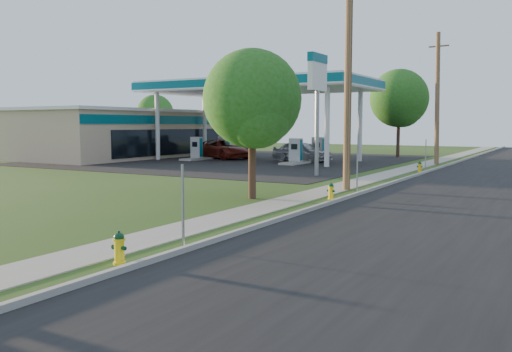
{
  "coord_description": "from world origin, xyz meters",
  "views": [
    {
      "loc": [
        8.02,
        -5.69,
        2.91
      ],
      "look_at": [
        0.0,
        8.0,
        1.4
      ],
      "focal_mm": 38.0,
      "sensor_mm": 36.0,
      "label": 1
    }
  ],
  "objects_px": {
    "price_pylon": "(317,79)",
    "tree_lot": "(400,100)",
    "hydrant_near": "(119,248)",
    "hydrant_far": "(420,167)",
    "car_red": "(223,149)",
    "car_silver": "(302,151)",
    "fuel_pump_se": "(318,152)",
    "utility_pole_far": "(437,98)",
    "hydrant_mid": "(331,191)",
    "fuel_pump_ne": "(296,154)",
    "fuel_pump_sw": "(224,149)",
    "utility_pole_mid": "(348,78)",
    "tree_back": "(155,115)",
    "tree_verge": "(253,102)",
    "fuel_pump_nw": "(197,151)"
  },
  "relations": [
    {
      "from": "fuel_pump_se",
      "to": "tree_verge",
      "type": "xyz_separation_m",
      "value": [
        6.78,
        -21.56,
        3.04
      ]
    },
    {
      "from": "price_pylon",
      "to": "car_red",
      "type": "relative_size",
      "value": 1.16
    },
    {
      "from": "hydrant_near",
      "to": "hydrant_mid",
      "type": "height_order",
      "value": "hydrant_near"
    },
    {
      "from": "fuel_pump_se",
      "to": "hydrant_mid",
      "type": "xyz_separation_m",
      "value": [
        9.47,
        -20.16,
        -0.4
      ]
    },
    {
      "from": "fuel_pump_nw",
      "to": "tree_lot",
      "type": "bearing_deg",
      "value": 43.52
    },
    {
      "from": "fuel_pump_sw",
      "to": "fuel_pump_se",
      "type": "bearing_deg",
      "value": 0.0
    },
    {
      "from": "car_red",
      "to": "tree_back",
      "type": "bearing_deg",
      "value": 79.02
    },
    {
      "from": "tree_verge",
      "to": "utility_pole_far",
      "type": "bearing_deg",
      "value": 84.64
    },
    {
      "from": "hydrant_far",
      "to": "car_silver",
      "type": "relative_size",
      "value": 0.14
    },
    {
      "from": "utility_pole_far",
      "to": "hydrant_far",
      "type": "bearing_deg",
      "value": -85.25
    },
    {
      "from": "hydrant_far",
      "to": "car_silver",
      "type": "height_order",
      "value": "car_silver"
    },
    {
      "from": "tree_lot",
      "to": "hydrant_near",
      "type": "distance_m",
      "value": 40.65
    },
    {
      "from": "fuel_pump_se",
      "to": "hydrant_near",
      "type": "xyz_separation_m",
      "value": [
        9.46,
        -31.58,
        -0.37
      ]
    },
    {
      "from": "fuel_pump_se",
      "to": "tree_lot",
      "type": "relative_size",
      "value": 0.41
    },
    {
      "from": "hydrant_far",
      "to": "car_silver",
      "type": "bearing_deg",
      "value": 155.3
    },
    {
      "from": "fuel_pump_sw",
      "to": "hydrant_mid",
      "type": "relative_size",
      "value": 4.82
    },
    {
      "from": "fuel_pump_ne",
      "to": "tree_back",
      "type": "bearing_deg",
      "value": 154.25
    },
    {
      "from": "fuel_pump_nw",
      "to": "fuel_pump_ne",
      "type": "relative_size",
      "value": 1.0
    },
    {
      "from": "utility_pole_far",
      "to": "hydrant_mid",
      "type": "height_order",
      "value": "utility_pole_far"
    },
    {
      "from": "fuel_pump_se",
      "to": "utility_pole_far",
      "type": "bearing_deg",
      "value": 6.41
    },
    {
      "from": "price_pylon",
      "to": "hydrant_near",
      "type": "height_order",
      "value": "price_pylon"
    },
    {
      "from": "hydrant_near",
      "to": "fuel_pump_sw",
      "type": "bearing_deg",
      "value": 120.31
    },
    {
      "from": "fuel_pump_sw",
      "to": "tree_back",
      "type": "relative_size",
      "value": 0.51
    },
    {
      "from": "fuel_pump_se",
      "to": "tree_lot",
      "type": "distance_m",
      "value": 10.34
    },
    {
      "from": "tree_lot",
      "to": "car_red",
      "type": "relative_size",
      "value": 1.32
    },
    {
      "from": "hydrant_near",
      "to": "hydrant_far",
      "type": "bearing_deg",
      "value": 89.92
    },
    {
      "from": "price_pylon",
      "to": "tree_lot",
      "type": "bearing_deg",
      "value": 92.55
    },
    {
      "from": "tree_verge",
      "to": "hydrant_far",
      "type": "xyz_separation_m",
      "value": [
        2.71,
        15.43,
        -3.43
      ]
    },
    {
      "from": "utility_pole_far",
      "to": "fuel_pump_ne",
      "type": "bearing_deg",
      "value": -150.67
    },
    {
      "from": "car_red",
      "to": "utility_pole_mid",
      "type": "bearing_deg",
      "value": -113.25
    },
    {
      "from": "tree_lot",
      "to": "price_pylon",
      "type": "bearing_deg",
      "value": -87.45
    },
    {
      "from": "fuel_pump_se",
      "to": "car_silver",
      "type": "xyz_separation_m",
      "value": [
        -0.74,
        -1.43,
        0.09
      ]
    },
    {
      "from": "fuel_pump_ne",
      "to": "hydrant_far",
      "type": "distance_m",
      "value": 9.74
    },
    {
      "from": "fuel_pump_sw",
      "to": "hydrant_far",
      "type": "height_order",
      "value": "fuel_pump_sw"
    },
    {
      "from": "tree_verge",
      "to": "hydrant_near",
      "type": "relative_size",
      "value": 8.2
    },
    {
      "from": "fuel_pump_sw",
      "to": "hydrant_near",
      "type": "distance_m",
      "value": 36.58
    },
    {
      "from": "utility_pole_mid",
      "to": "fuel_pump_se",
      "type": "xyz_separation_m",
      "value": [
        -8.9,
        17.0,
        -4.23
      ]
    },
    {
      "from": "fuel_pump_ne",
      "to": "hydrant_near",
      "type": "xyz_separation_m",
      "value": [
        9.46,
        -27.58,
        -0.37
      ]
    },
    {
      "from": "utility_pole_far",
      "to": "fuel_pump_se",
      "type": "bearing_deg",
      "value": -173.59
    },
    {
      "from": "tree_lot",
      "to": "utility_pole_far",
      "type": "bearing_deg",
      "value": -57.27
    },
    {
      "from": "tree_verge",
      "to": "car_silver",
      "type": "xyz_separation_m",
      "value": [
        -7.52,
        20.13,
        -2.95
      ]
    },
    {
      "from": "fuel_pump_ne",
      "to": "tree_lot",
      "type": "xyz_separation_m",
      "value": [
        4.11,
        12.45,
        4.31
      ]
    },
    {
      "from": "fuel_pump_sw",
      "to": "fuel_pump_se",
      "type": "height_order",
      "value": "same"
    },
    {
      "from": "fuel_pump_nw",
      "to": "tree_back",
      "type": "height_order",
      "value": "tree_back"
    },
    {
      "from": "fuel_pump_se",
      "to": "hydrant_mid",
      "type": "height_order",
      "value": "fuel_pump_se"
    },
    {
      "from": "car_red",
      "to": "car_silver",
      "type": "relative_size",
      "value": 1.24
    },
    {
      "from": "fuel_pump_sw",
      "to": "fuel_pump_se",
      "type": "xyz_separation_m",
      "value": [
        9.0,
        0.0,
        0.0
      ]
    },
    {
      "from": "hydrant_near",
      "to": "price_pylon",
      "type": "bearing_deg",
      "value": 102.52
    },
    {
      "from": "fuel_pump_ne",
      "to": "tree_verge",
      "type": "height_order",
      "value": "tree_verge"
    },
    {
      "from": "utility_pole_mid",
      "to": "hydrant_far",
      "type": "height_order",
      "value": "utility_pole_mid"
    }
  ]
}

